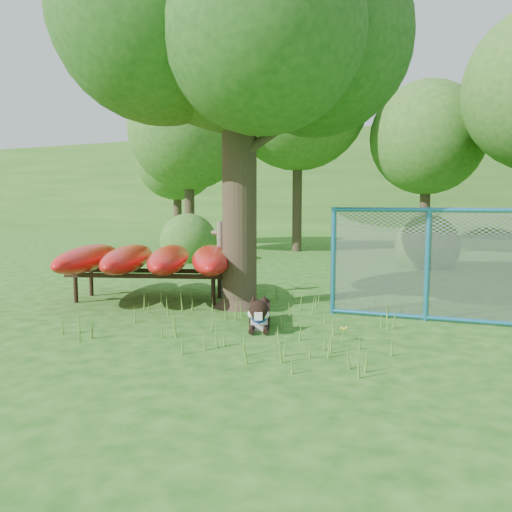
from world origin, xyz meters
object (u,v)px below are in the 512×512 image
at_px(husky_dog, 260,315).
at_px(oak_tree, 236,12).
at_px(kayak_rack, 149,259).
at_px(fence_section, 427,264).

bearing_deg(husky_dog, oak_tree, 106.69).
relative_size(oak_tree, kayak_rack, 1.81).
height_order(oak_tree, kayak_rack, oak_tree).
bearing_deg(fence_section, kayak_rack, -179.14).
height_order(oak_tree, husky_dog, oak_tree).
relative_size(husky_dog, fence_section, 0.40).
distance_m(husky_dog, fence_section, 2.71).
bearing_deg(husky_dog, kayak_rack, 137.40).
xyz_separation_m(oak_tree, fence_section, (3.16, 0.23, -4.13)).
bearing_deg(kayak_rack, fence_section, -14.43).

